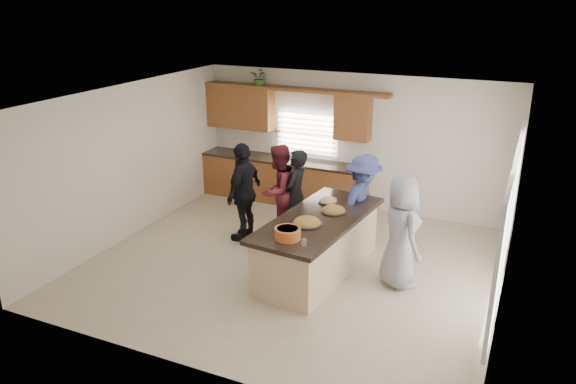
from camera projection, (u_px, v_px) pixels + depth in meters
The scene contains 18 objects.
floor at pixel (293, 265), 9.38m from camera, with size 6.50×6.50×0.00m, color beige.
room_shell at pixel (293, 155), 8.74m from camera, with size 6.52×6.02×2.81m.
back_cabinetry at pixel (282, 160), 11.99m from camera, with size 4.08×0.66×2.46m.
right_wall_glazing at pixel (507, 225), 7.57m from camera, with size 0.06×4.00×2.25m.
island at pixel (318, 246), 9.00m from camera, with size 1.42×2.80×0.95m.
platter_front at pixel (307, 223), 8.55m from camera, with size 0.47×0.47×0.19m.
platter_mid at pixel (334, 211), 9.03m from camera, with size 0.42×0.42×0.17m.
platter_back at pixel (328, 201), 9.44m from camera, with size 0.33×0.33×0.13m.
salad_bowl at pixel (288, 233), 8.05m from camera, with size 0.38×0.38×0.16m.
clear_cup at pixel (304, 242), 7.82m from camera, with size 0.07×0.07×0.11m, color white.
plate_stack at pixel (330, 200), 9.52m from camera, with size 0.22×0.22×0.04m, color #AF85C1.
flower_vase at pixel (358, 183), 9.70m from camera, with size 0.14×0.14×0.44m.
potted_plant at pixel (260, 78), 11.70m from camera, with size 0.37×0.32×0.41m, color #427A31.
woman_left_back at pixel (296, 195), 10.12m from camera, with size 0.61×0.40×1.68m, color black.
woman_left_mid at pixel (278, 191), 10.23m from camera, with size 0.85×0.66×1.74m, color maroon.
woman_left_front at pixel (244, 192), 10.08m from camera, with size 1.06×0.44×1.82m, color black.
woman_right_back at pixel (363, 204), 9.64m from camera, with size 1.12×0.64×1.73m, color navy.
woman_right_front at pixel (401, 232), 8.47m from camera, with size 0.86×0.56×1.76m, color gray.
Camera 1 is at (3.39, -7.71, 4.31)m, focal length 35.00 mm.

